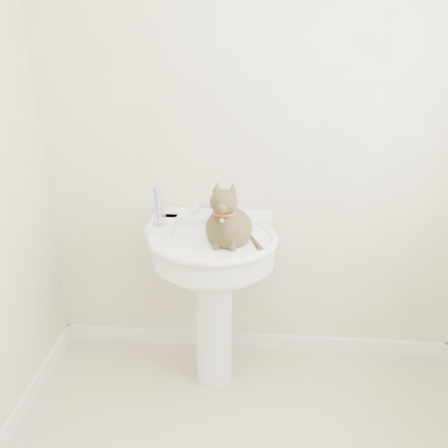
# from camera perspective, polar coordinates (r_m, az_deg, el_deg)

# --- Properties ---
(wall_back) EXTENTS (2.20, 0.00, 2.50)m
(wall_back) POSITION_cam_1_polar(r_m,az_deg,el_deg) (2.48, 3.84, 10.05)
(wall_back) COLOR beige
(wall_back) RESTS_ON ground
(baseboard_back) EXTENTS (2.20, 0.02, 0.09)m
(baseboard_back) POSITION_cam_1_polar(r_m,az_deg,el_deg) (2.98, 3.21, -13.17)
(baseboard_back) COLOR white
(baseboard_back) RESTS_ON floor
(pedestal_sink) EXTENTS (0.63, 0.62, 0.87)m
(pedestal_sink) POSITION_cam_1_polar(r_m,az_deg,el_deg) (2.41, -1.27, -4.68)
(pedestal_sink) COLOR white
(pedestal_sink) RESTS_ON floor
(faucet) EXTENTS (0.28, 0.12, 0.14)m
(faucet) POSITION_cam_1_polar(r_m,az_deg,el_deg) (2.46, -0.89, 1.74)
(faucet) COLOR silver
(faucet) RESTS_ON pedestal_sink
(soap_bar) EXTENTS (0.10, 0.08, 0.03)m
(soap_bar) POSITION_cam_1_polar(r_m,az_deg,el_deg) (2.55, 0.01, 1.87)
(soap_bar) COLOR #D9431D
(soap_bar) RESTS_ON pedestal_sink
(toothbrush_cup) EXTENTS (0.07, 0.07, 0.18)m
(toothbrush_cup) POSITION_cam_1_polar(r_m,az_deg,el_deg) (2.38, -7.39, 0.97)
(toothbrush_cup) COLOR silver
(toothbrush_cup) RESTS_ON pedestal_sink
(cat) EXTENTS (0.24, 0.30, 0.43)m
(cat) POSITION_cam_1_polar(r_m,az_deg,el_deg) (2.26, 0.49, -0.09)
(cat) COLOR brown
(cat) RESTS_ON pedestal_sink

